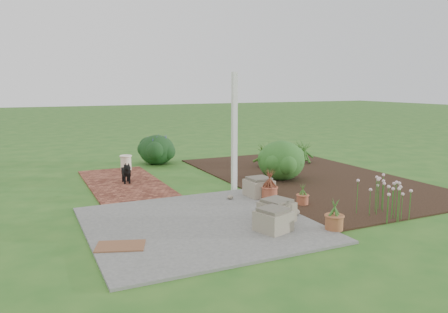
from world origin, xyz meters
name	(u,v)px	position (x,y,z in m)	size (l,w,h in m)	color
ground	(223,193)	(0.00, 0.00, 0.00)	(80.00, 80.00, 0.00)	#29621E
concrete_patio	(199,224)	(-1.25, -1.75, 0.02)	(3.50, 3.50, 0.04)	#5C5C5A
brick_path	(124,183)	(-1.70, 1.75, 0.02)	(1.60, 3.50, 0.04)	#5D2A1D
garden_bed	(308,177)	(2.50, 0.50, 0.01)	(4.00, 7.00, 0.03)	black
veranda_post	(234,132)	(0.30, 0.10, 1.25)	(0.10, 0.10, 2.50)	white
stone_trough_near	(273,221)	(-0.37, -2.59, 0.19)	(0.46, 0.46, 0.30)	gray
stone_trough_mid	(277,212)	(-0.07, -2.20, 0.20)	(0.47, 0.47, 0.31)	#767057
stone_trough_far	(259,188)	(0.48, -0.65, 0.20)	(0.49, 0.49, 0.32)	gray
coir_doormat	(120,246)	(-2.63, -2.27, 0.05)	(0.66, 0.42, 0.02)	brown
black_dog	(126,172)	(-1.67, 1.61, 0.31)	(0.17, 0.52, 0.45)	black
cream_ceramic_urn	(126,163)	(-1.33, 3.18, 0.23)	(0.28, 0.28, 0.37)	beige
evergreen_shrub	(281,159)	(1.76, 0.55, 0.50)	(1.10, 1.10, 0.94)	#113D12
agapanthus_clump_back	(303,149)	(3.50, 2.16, 0.42)	(0.87, 0.87, 0.79)	#0E4316
agapanthus_clump_front	(267,152)	(2.26, 2.02, 0.44)	(0.92, 0.92, 0.82)	#153E0B
pink_flower_patch	(389,197)	(1.87, -2.69, 0.35)	(0.99, 0.99, 0.63)	#113D0F
terracotta_pot_bronze	(269,193)	(0.55, -0.94, 0.15)	(0.31, 0.31, 0.25)	#9E4D35
terracotta_pot_small_left	(302,199)	(0.93, -1.51, 0.12)	(0.22, 0.22, 0.18)	#9E5135
terracotta_pot_small_right	(334,222)	(0.52, -2.93, 0.15)	(0.28, 0.28, 0.23)	#985733
purple_flowering_bush	(157,149)	(-0.29, 3.88, 0.43)	(1.00, 1.00, 0.85)	black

